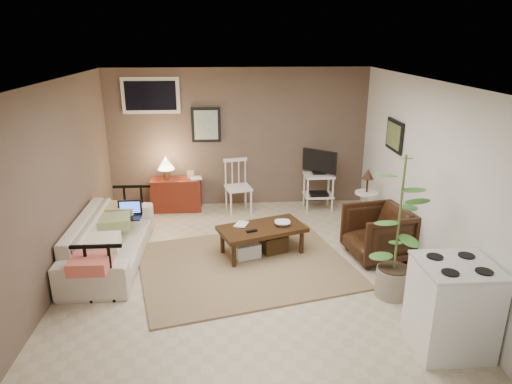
{
  "coord_description": "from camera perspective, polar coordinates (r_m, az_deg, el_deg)",
  "views": [
    {
      "loc": [
        -0.24,
        -5.31,
        2.88
      ],
      "look_at": [
        0.16,
        0.35,
        0.94
      ],
      "focal_mm": 32.0,
      "sensor_mm": 36.0,
      "label": 1
    }
  ],
  "objects": [
    {
      "name": "floor",
      "position": [
        6.05,
        -1.29,
        -9.59
      ],
      "size": [
        5.0,
        5.0,
        0.0
      ],
      "primitive_type": "plane",
      "color": "#C1B293",
      "rests_on": "ground"
    },
    {
      "name": "art_back",
      "position": [
        7.92,
        -6.26,
        8.35
      ],
      "size": [
        0.5,
        0.03,
        0.6
      ],
      "primitive_type": "cube",
      "color": "black"
    },
    {
      "name": "art_right",
      "position": [
        6.96,
        16.94,
        6.77
      ],
      "size": [
        0.03,
        0.6,
        0.45
      ],
      "primitive_type": "cube",
      "color": "black"
    },
    {
      "name": "window",
      "position": [
        7.94,
        -13.03,
        11.66
      ],
      "size": [
        0.96,
        0.03,
        0.6
      ],
      "primitive_type": "cube",
      "color": "white"
    },
    {
      "name": "rug",
      "position": [
        6.12,
        -1.4,
        -9.11
      ],
      "size": [
        3.1,
        2.71,
        0.03
      ],
      "primitive_type": "cube",
      "rotation": [
        0.0,
        0.0,
        0.24
      ],
      "color": "#8D7552",
      "rests_on": "floor"
    },
    {
      "name": "coffee_table",
      "position": [
        6.31,
        0.68,
        -5.82
      ],
      "size": [
        1.29,
        0.95,
        0.44
      ],
      "color": "#331D0D",
      "rests_on": "floor"
    },
    {
      "name": "sofa",
      "position": [
        6.4,
        -17.87,
        -4.72
      ],
      "size": [
        0.63,
        2.15,
        0.84
      ],
      "primitive_type": "imported",
      "rotation": [
        0.0,
        0.0,
        1.57
      ],
      "color": "silver",
      "rests_on": "floor"
    },
    {
      "name": "sofa_pillows",
      "position": [
        6.13,
        -18.01,
        -4.82
      ],
      "size": [
        0.41,
        2.05,
        0.14
      ],
      "primitive_type": null,
      "color": "#EFE6C6",
      "rests_on": "sofa"
    },
    {
      "name": "sofa_end_rails",
      "position": [
        6.39,
        -16.74,
        -5.21
      ],
      "size": [
        0.58,
        2.15,
        0.72
      ],
      "primitive_type": null,
      "color": "black",
      "rests_on": "floor"
    },
    {
      "name": "laptop",
      "position": [
        6.64,
        -15.53,
        -2.46
      ],
      "size": [
        0.33,
        0.24,
        0.23
      ],
      "color": "black",
      "rests_on": "sofa"
    },
    {
      "name": "red_console",
      "position": [
        8.01,
        -10.03,
        0.07
      ],
      "size": [
        0.85,
        0.38,
        0.98
      ],
      "color": "maroon",
      "rests_on": "floor"
    },
    {
      "name": "spindle_chair",
      "position": [
        7.81,
        -2.26,
        0.54
      ],
      "size": [
        0.49,
        0.49,
        0.91
      ],
      "color": "white",
      "rests_on": "floor"
    },
    {
      "name": "tv_stand",
      "position": [
        7.95,
        7.86,
        1.7
      ],
      "size": [
        0.52,
        0.44,
        1.06
      ],
      "color": "white",
      "rests_on": "floor"
    },
    {
      "name": "side_table",
      "position": [
        7.32,
        13.66,
        0.1
      ],
      "size": [
        0.36,
        0.36,
        0.96
      ],
      "color": "white",
      "rests_on": "floor"
    },
    {
      "name": "armchair",
      "position": [
        6.4,
        14.99,
        -4.71
      ],
      "size": [
        0.84,
        0.88,
        0.78
      ],
      "primitive_type": "imported",
      "rotation": [
        0.0,
        0.0,
        -1.39
      ],
      "color": "black",
      "rests_on": "floor"
    },
    {
      "name": "potted_plant",
      "position": [
        5.32,
        17.43,
        -3.72
      ],
      "size": [
        0.43,
        0.43,
        1.72
      ],
      "color": "gray",
      "rests_on": "floor"
    },
    {
      "name": "stove",
      "position": [
        4.83,
        23.29,
        -13.02
      ],
      "size": [
        0.7,
        0.65,
        0.91
      ],
      "color": "white",
      "rests_on": "floor"
    },
    {
      "name": "bowl",
      "position": [
        6.28,
        3.33,
        -3.23
      ],
      "size": [
        0.22,
        0.06,
        0.22
      ],
      "primitive_type": "imported",
      "rotation": [
        0.0,
        0.0,
        -0.04
      ],
      "color": "#331D0D",
      "rests_on": "coffee_table"
    },
    {
      "name": "book_table",
      "position": [
        6.3,
        -2.55,
        -3.13
      ],
      "size": [
        0.16,
        0.07,
        0.22
      ],
      "primitive_type": "imported",
      "rotation": [
        0.0,
        0.0,
        -0.35
      ],
      "color": "#331D0D",
      "rests_on": "coffee_table"
    },
    {
      "name": "book_console",
      "position": [
        7.85,
        -8.21,
        2.46
      ],
      "size": [
        0.19,
        0.05,
        0.25
      ],
      "primitive_type": "imported",
      "rotation": [
        0.0,
        0.0,
        0.15
      ],
      "color": "#331D0D",
      "rests_on": "red_console"
    }
  ]
}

